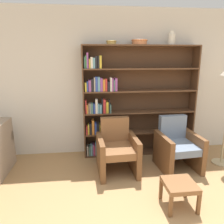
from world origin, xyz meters
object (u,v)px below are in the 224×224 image
object	(u,v)px
bowl_copper	(139,42)
footstool	(180,187)
armchair_leather	(117,149)
armchair_cushioned	(177,146)
vase_tall	(172,39)
bookshelf	(128,104)
bowl_terracotta	(111,42)

from	to	relation	value
bowl_copper	footstool	size ratio (longest dim) A/B	0.74
footstool	bowl_copper	bearing A→B (deg)	96.06
armchair_leather	footstool	size ratio (longest dim) A/B	2.22
bowl_copper	armchair_cushioned	world-z (taller)	bowl_copper
bowl_copper	armchair_leather	world-z (taller)	bowl_copper
vase_tall	armchair_cushioned	distance (m)	1.92
bookshelf	armchair_leather	distance (m)	0.97
vase_tall	armchair_cushioned	xyz separation A→B (m)	(-0.03, -0.67, -1.80)
armchair_leather	footstool	bearing A→B (deg)	121.15
armchair_leather	armchair_cushioned	bearing A→B (deg)	177.44
bowl_terracotta	armchair_cushioned	distance (m)	2.14
bowl_copper	vase_tall	size ratio (longest dim) A/B	1.22
bookshelf	armchair_leather	xyz separation A→B (m)	(-0.31, -0.68, -0.62)
bowl_terracotta	armchair_cushioned	xyz separation A→B (m)	(1.06, -0.67, -1.73)
bowl_copper	vase_tall	xyz separation A→B (m)	(0.59, 0.00, 0.05)
vase_tall	bookshelf	bearing A→B (deg)	178.78
bookshelf	footstool	distance (m)	1.86
armchair_leather	bowl_copper	bearing A→B (deg)	-128.91
bowl_terracotta	footstool	bearing A→B (deg)	-67.68
armchair_cushioned	footstool	size ratio (longest dim) A/B	2.22
bowl_copper	footstool	world-z (taller)	bowl_copper
vase_tall	footstool	xyz separation A→B (m)	(-0.41, -1.66, -1.91)
bowl_copper	armchair_leather	xyz separation A→B (m)	(-0.49, -0.67, -1.75)
armchair_leather	armchair_cushioned	xyz separation A→B (m)	(1.05, -0.00, 0.00)
bookshelf	armchair_leather	size ratio (longest dim) A/B	2.45
armchair_cushioned	vase_tall	bearing A→B (deg)	-97.21
bookshelf	bowl_copper	size ratio (longest dim) A/B	7.41
bookshelf	bowl_terracotta	bearing A→B (deg)	-177.10
vase_tall	armchair_leather	size ratio (longest dim) A/B	0.27
vase_tall	armchair_cushioned	world-z (taller)	vase_tall
bowl_copper	vase_tall	distance (m)	0.59
bookshelf	footstool	world-z (taller)	bookshelf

